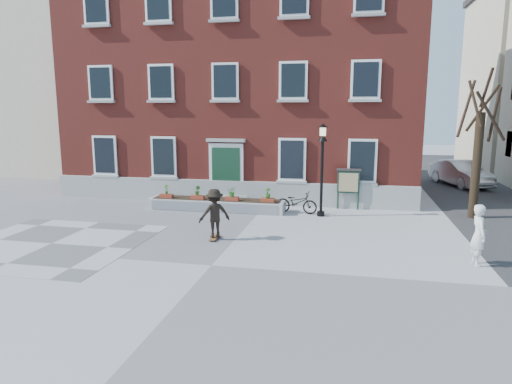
% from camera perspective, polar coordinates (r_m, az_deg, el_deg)
% --- Properties ---
extents(ground, '(100.00, 100.00, 0.00)m').
position_cam_1_polar(ground, '(13.60, -5.59, -9.13)').
color(ground, '#9F9FA2').
rests_on(ground, ground).
extents(checker_patch, '(6.00, 6.00, 0.01)m').
position_cam_1_polar(checker_patch, '(17.12, -24.19, -5.90)').
color(checker_patch, '#5D5D60').
rests_on(checker_patch, ground).
extents(distant_building, '(10.00, 12.00, 13.00)m').
position_cam_1_polar(distant_building, '(39.01, -22.93, 12.43)').
color(distant_building, beige).
rests_on(distant_building, ground).
extents(bicycle, '(1.92, 0.90, 0.97)m').
position_cam_1_polar(bicycle, '(20.10, 5.07, -1.30)').
color(bicycle, black).
rests_on(bicycle, ground).
extents(parked_car, '(3.10, 4.88, 1.52)m').
position_cam_1_polar(parked_car, '(29.77, 24.20, 2.15)').
color(parked_car, silver).
rests_on(parked_car, ground).
extents(bystander, '(0.51, 0.71, 1.82)m').
position_cam_1_polar(bystander, '(14.82, 26.06, -4.85)').
color(bystander, white).
rests_on(bystander, ground).
extents(brick_building, '(18.40, 10.85, 12.60)m').
position_cam_1_polar(brick_building, '(26.91, -0.90, 14.11)').
color(brick_building, maroon).
rests_on(brick_building, ground).
extents(planter_assembly, '(6.20, 1.12, 1.15)m').
position_cam_1_polar(planter_assembly, '(20.70, -4.95, -1.46)').
color(planter_assembly, beige).
rests_on(planter_assembly, ground).
extents(bare_tree, '(1.83, 1.83, 6.16)m').
position_cam_1_polar(bare_tree, '(20.94, 25.99, 4.55)').
color(bare_tree, black).
rests_on(bare_tree, ground).
extents(lamp_post, '(0.40, 0.40, 3.93)m').
position_cam_1_polar(lamp_post, '(19.37, 8.28, 4.35)').
color(lamp_post, black).
rests_on(lamp_post, ground).
extents(notice_board, '(1.10, 0.16, 1.87)m').
position_cam_1_polar(notice_board, '(21.12, 11.48, 1.24)').
color(notice_board, '#172F1F').
rests_on(notice_board, ground).
extents(skateboarder, '(1.28, 1.14, 1.80)m').
position_cam_1_polar(skateboarder, '(15.99, -5.22, -2.68)').
color(skateboarder, brown).
rests_on(skateboarder, ground).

